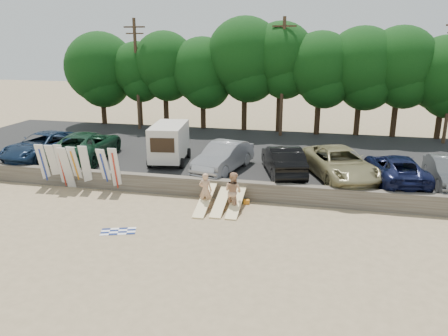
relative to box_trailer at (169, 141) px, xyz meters
The scene contains 29 objects.
ground 7.92m from the box_trailer, 59.20° to the right, with size 120.00×120.00×0.00m, color tan.
seawall 5.52m from the box_trailer, 42.35° to the right, with size 44.00×0.50×1.00m, color #6B6356.
parking_lot 5.80m from the box_trailer, 45.08° to the left, with size 44.00×14.50×0.70m, color #282828.
treeline 12.43m from the box_trailer, 69.37° to the left, with size 33.92×6.20×9.18m.
utility_poles 11.64m from the box_trailer, 57.89° to the left, with size 25.80×0.26×9.00m.
box_trailer is the anchor object (origin of this frame).
car_0 8.27m from the box_trailer, behind, with size 2.72×5.90×1.64m, color #11223D.
car_1 5.51m from the box_trailer, behind, with size 2.95×6.41×1.78m, color #133422.
car_2 3.81m from the box_trailer, 14.63° to the right, with size 1.75×5.03×1.66m, color gray.
car_3 7.18m from the box_trailer, ahead, with size 1.77×5.07×1.67m, color black.
car_4 10.25m from the box_trailer, ahead, with size 2.77×6.01×1.67m, color #8D845A.
car_5 13.15m from the box_trailer, ahead, with size 2.45×5.32×1.48m, color black.
car_6 15.71m from the box_trailer, ahead, with size 1.59×4.56×1.50m, color #4D5052.
surfboard_upright_0 7.31m from the box_trailer, 146.61° to the right, with size 0.50×0.06×2.60m, color silver.
surfboard_upright_1 6.78m from the box_trailer, 144.10° to the right, with size 0.50×0.06×2.60m, color silver.
surfboard_upright_2 6.38m from the box_trailer, 140.88° to the right, with size 0.50×0.06×2.60m, color silver.
surfboard_upright_3 6.21m from the box_trailer, 137.02° to the right, with size 0.50×0.06×2.60m, color silver.
surfboard_upright_4 5.75m from the box_trailer, 135.73° to the right, with size 0.50×0.06×2.60m, color silver.
surfboard_upright_5 5.31m from the box_trailer, 131.17° to the right, with size 0.50×0.06×2.60m, color silver.
surfboard_upright_6 4.68m from the box_trailer, 120.00° to the right, with size 0.50×0.06×2.60m, color silver.
surfboard_upright_7 4.40m from the box_trailer, 112.80° to the right, with size 0.50×0.06×2.60m, color silver.
surfboard_low_0 6.55m from the box_trailer, 54.45° to the right, with size 0.56×3.00×0.07m, color #FFE4A0.
surfboard_low_1 6.89m from the box_trailer, 48.03° to the right, with size 0.56×3.00×0.07m, color #FFE4A0.
surfboard_low_2 7.40m from the box_trailer, 43.54° to the right, with size 0.56×3.00×0.07m, color #FFE4A0.
beachgoer_a 6.43m from the box_trailer, 54.22° to the right, with size 0.66×0.43×1.81m, color tan.
beachgoer_b 7.29m from the box_trailer, 45.04° to the right, with size 0.94×0.73×1.93m, color tan.
cooler 6.90m from the box_trailer, 38.92° to the right, with size 0.38×0.30×0.32m, color #268C51.
gear_bag 7.24m from the box_trailer, 36.69° to the right, with size 0.30×0.25×0.22m, color orange.
beach_towel 8.98m from the box_trailer, 85.41° to the right, with size 1.50×1.50×0.00m, color white.
Camera 1 is at (5.22, -18.21, 8.13)m, focal length 35.00 mm.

